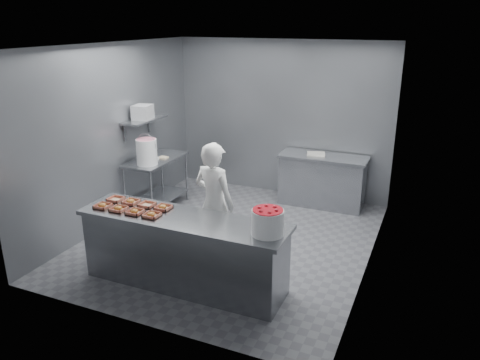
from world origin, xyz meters
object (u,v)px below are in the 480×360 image
tray_4 (116,199)px  appliance (143,112)px  tray_5 (131,202)px  tray_6 (147,205)px  prep_table (157,176)px  tray_7 (163,207)px  tray_0 (103,206)px  glaze_bucket (147,151)px  tray_3 (152,215)px  tray_1 (119,209)px  worker (214,203)px  tray_2 (135,212)px  back_counter (322,180)px  strawberry_tub (268,221)px  service_counter (184,251)px

tray_4 → appliance: appliance is taller
tray_5 → tray_6: 0.24m
prep_table → tray_7: (1.30, -1.82, 0.33)m
tray_0 → appliance: bearing=110.2°
glaze_bucket → tray_3: bearing=-54.7°
tray_0 → appliance: 2.30m
tray_5 → tray_7: same height
tray_1 → appliance: (-0.99, 2.04, 0.76)m
tray_5 → tray_1: bearing=-90.0°
worker → appliance: (-1.89, 1.21, 0.85)m
tray_2 → tray_4: (-0.48, 0.25, -0.00)m
back_counter → tray_1: bearing=-117.1°
back_counter → strawberry_tub: 3.34m
service_counter → back_counter: bearing=74.5°
tray_4 → strawberry_tub: 2.16m
service_counter → strawberry_tub: bearing=-1.7°
service_counter → tray_4: bearing=173.2°
tray_6 → service_counter: bearing=-12.2°
tray_4 → appliance: bearing=112.9°
tray_4 → tray_6: bearing=0.0°
back_counter → worker: (-0.83, -2.55, 0.37)m
tray_7 → appliance: bearing=129.5°
tray_0 → glaze_bucket: (-0.52, 1.75, 0.20)m
back_counter → tray_6: tray_6 is taller
tray_2 → strawberry_tub: bearing=3.3°
prep_table → appliance: size_ratio=3.85×
strawberry_tub → worker: bearing=143.9°
service_counter → tray_6: (-0.58, 0.13, 0.47)m
prep_table → tray_4: tray_4 is taller
tray_0 → tray_2: 0.48m
tray_0 → tray_7: same height
tray_3 → tray_5: 0.54m
prep_table → tray_5: size_ratio=6.40×
glaze_bucket → appliance: bearing=128.5°
tray_1 → glaze_bucket: 1.92m
tray_1 → strawberry_tub: bearing=2.8°
tray_4 → strawberry_tub: strawberry_tub is taller
prep_table → tray_1: size_ratio=6.40×
tray_6 → appliance: (-1.24, 1.79, 0.76)m
tray_5 → tray_4: bearing=180.0°
tray_3 → tray_6: size_ratio=1.00×
tray_7 → strawberry_tub: bearing=-6.3°
worker → strawberry_tub: size_ratio=4.69×
tray_3 → glaze_bucket: size_ratio=0.37×
back_counter → tray_7: 3.40m
back_counter → tray_7: size_ratio=8.01×
tray_0 → strawberry_tub: strawberry_tub is taller
service_counter → tray_0: (-1.07, -0.13, 0.47)m
tray_0 → strawberry_tub: (2.15, 0.09, 0.13)m
tray_0 → worker: worker is taller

